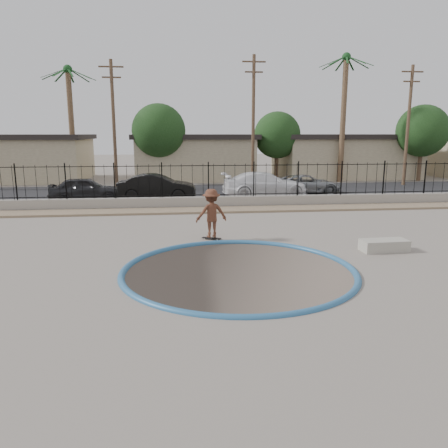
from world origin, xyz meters
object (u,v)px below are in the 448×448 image
concrete_ledge (384,245)px  car_b (157,187)px  skateboard (212,238)px  car_a (85,189)px  car_d (307,184)px  car_c (265,185)px  skater (211,216)px

concrete_ledge → car_b: car_b is taller
skateboard → car_a: bearing=144.8°
concrete_ledge → car_a: 17.87m
skateboard → concrete_ledge: size_ratio=0.48×
car_b → car_d: size_ratio=1.04×
concrete_ledge → car_b: size_ratio=0.34×
skateboard → car_c: car_c is taller
skateboard → car_d: size_ratio=0.17×
skateboard → car_a: car_a is taller
skater → skateboard: (0.00, 0.00, -0.88)m
concrete_ledge → car_c: car_c is taller
car_d → car_a: bearing=97.7°
car_b → car_d: (9.88, 1.60, -0.15)m
car_a → car_c: (11.02, 0.39, 0.07)m
car_b → car_c: 6.78m
car_a → car_b: (4.24, 0.00, 0.06)m
skater → car_d: skater is taller
skateboard → car_c: bearing=90.3°
car_c → car_d: bearing=-71.0°
skater → skateboard: bearing=180.0°
car_a → car_d: (14.13, 1.60, -0.08)m
skateboard → car_d: car_d is taller
skateboard → concrete_ledge: (5.81, -2.36, 0.15)m
car_a → car_b: bearing=-95.3°
car_d → skateboard: bearing=149.4°
skater → car_d: bearing=-131.6°
skater → car_b: 10.69m
concrete_ledge → car_d: car_d is taller
concrete_ledge → skater: bearing=157.9°
car_b → car_d: car_b is taller
skateboard → car_c: 11.67m
car_c → skateboard: bearing=155.8°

